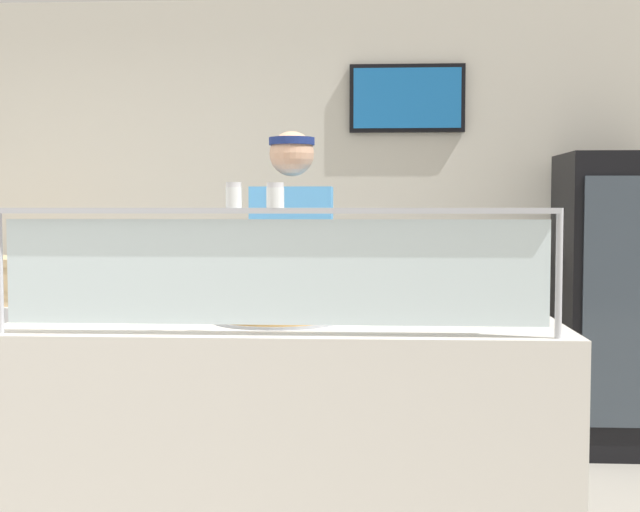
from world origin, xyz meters
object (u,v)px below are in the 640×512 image
at_px(pizza_tray, 277,317).
at_px(pepper_flake_shaker, 275,197).
at_px(pizza_server, 281,312).
at_px(parmesan_shaker, 234,197).
at_px(pizza_box_stack, 5,280).
at_px(worker_figure, 293,292).
at_px(drink_fridge, 614,302).

relative_size(pizza_tray, pepper_flake_shaker, 5.74).
height_order(pizza_server, parmesan_shaker, parmesan_shaker).
bearing_deg(pizza_box_stack, worker_figure, -27.46).
bearing_deg(pizza_box_stack, pizza_server, -41.06).
distance_m(worker_figure, pizza_box_stack, 2.03).
xyz_separation_m(pizza_tray, pizza_server, (0.02, -0.02, 0.02)).
distance_m(pizza_server, pizza_box_stack, 2.39).
height_order(parmesan_shaker, pepper_flake_shaker, parmesan_shaker).
bearing_deg(worker_figure, pizza_tray, -90.84).
bearing_deg(pizza_tray, worker_figure, 89.16).
bearing_deg(worker_figure, pizza_server, -89.32).
bearing_deg(pizza_server, pepper_flake_shaker, -82.06).
bearing_deg(parmesan_shaker, pizza_tray, 73.62).
xyz_separation_m(pizza_tray, pepper_flake_shaker, (0.04, -0.38, 0.48)).
height_order(pizza_tray, parmesan_shaker, parmesan_shaker).
bearing_deg(pizza_server, pizza_box_stack, 143.71).
distance_m(pizza_server, worker_figure, 0.64).
xyz_separation_m(worker_figure, drink_fridge, (1.77, 0.98, -0.15)).
bearing_deg(drink_fridge, parmesan_shaker, -133.74).
xyz_separation_m(pizza_tray, drink_fridge, (1.78, 1.60, -0.11)).
bearing_deg(pepper_flake_shaker, worker_figure, 91.58).
relative_size(pizza_server, pizza_box_stack, 0.57).
distance_m(pizza_tray, pizza_server, 0.03).
height_order(pizza_tray, worker_figure, worker_figure).
bearing_deg(pizza_server, parmesan_shaker, -104.89).
xyz_separation_m(pepper_flake_shaker, pizza_box_stack, (-1.83, 1.93, -0.47)).
height_order(worker_figure, pizza_box_stack, worker_figure).
height_order(pizza_tray, pizza_box_stack, pizza_box_stack).
bearing_deg(drink_fridge, pizza_server, -137.46).
relative_size(pizza_server, drink_fridge, 0.16).
relative_size(parmesan_shaker, worker_figure, 0.05).
bearing_deg(pizza_tray, drink_fridge, 41.92).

